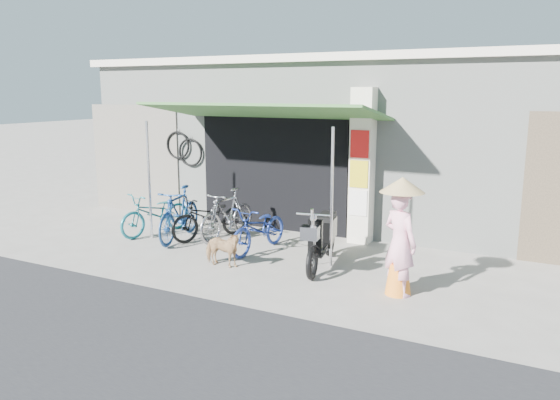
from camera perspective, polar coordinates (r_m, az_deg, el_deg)
The scene contains 13 objects.
ground at distance 9.14m, azimuth -1.77°, elevation -7.37°, with size 80.00×80.00×0.00m, color gray.
bicycle_shop at distance 13.39m, azimuth 8.87°, elevation 6.51°, with size 12.30×5.30×3.66m.
shop_pillar at distance 10.66m, azimuth 8.63°, elevation 3.48°, with size 0.42×0.44×3.00m.
awning at distance 10.53m, azimuth -1.87°, elevation 9.06°, with size 4.60×1.88×2.72m.
neighbour_left at distance 13.81m, azimuth -14.88°, elevation 4.18°, with size 2.60×0.06×2.60m, color #6B665B.
bike_teal at distance 11.58m, azimuth -12.84°, elevation -1.36°, with size 0.59×1.69×0.89m, color #1B6F7A.
bike_blue at distance 11.02m, azimuth -10.49°, elevation -1.44°, with size 0.50×1.77×1.06m, color navy.
bike_black at distance 11.01m, azimuth -7.27°, elevation -1.78°, with size 0.60×1.71×0.90m, color black.
bike_silver at distance 10.96m, azimuth -5.52°, elevation -1.52°, with size 0.47×1.67×1.01m, color #98989C.
bike_navy at distance 10.10m, azimuth -2.17°, elevation -2.99°, with size 0.58×1.65×0.87m, color navy.
street_dog at distance 9.30m, azimuth -6.10°, elevation -5.11°, with size 0.33×0.73×0.62m, color tan.
moped at distance 9.26m, azimuth 4.43°, elevation -4.02°, with size 0.63×1.87×1.06m.
nun at distance 8.05m, azimuth 12.45°, elevation -3.83°, with size 0.68×0.64×1.74m.
Camera 1 is at (4.22, -7.56, 2.94)m, focal length 35.00 mm.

